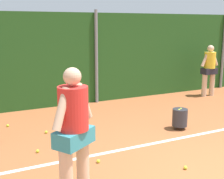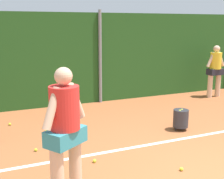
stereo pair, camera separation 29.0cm
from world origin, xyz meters
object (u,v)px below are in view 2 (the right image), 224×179
object	(u,v)px
ball_hopper	(181,118)
tennis_ball_4	(10,124)
player_backcourt_far	(215,68)
tennis_ball_2	(36,150)
player_foreground_near	(65,128)
tennis_ball_0	(47,131)
tennis_ball_5	(94,161)
tennis_ball_3	(181,169)

from	to	relation	value
ball_hopper	tennis_ball_4	xyz separation A→B (m)	(-3.73, 1.96, -0.26)
player_backcourt_far	ball_hopper	distance (m)	3.92
player_backcourt_far	tennis_ball_2	bearing A→B (deg)	-160.62
player_foreground_near	tennis_ball_0	world-z (taller)	player_foreground_near
tennis_ball_2	tennis_ball_0	bearing A→B (deg)	67.54
tennis_ball_2	ball_hopper	bearing A→B (deg)	-1.59
ball_hopper	tennis_ball_5	xyz separation A→B (m)	(-2.49, -0.84, -0.26)
tennis_ball_0	tennis_ball_4	size ratio (longest dim) A/B	1.00
player_foreground_near	ball_hopper	bearing A→B (deg)	175.98
player_foreground_near	tennis_ball_3	size ratio (longest dim) A/B	29.22
tennis_ball_0	tennis_ball_5	world-z (taller)	same
tennis_ball_2	tennis_ball_3	world-z (taller)	same
player_foreground_near	tennis_ball_3	distance (m)	2.29
tennis_ball_3	tennis_ball_5	xyz separation A→B (m)	(-1.27, 0.89, 0.00)
tennis_ball_4	tennis_ball_0	bearing A→B (deg)	-49.48
tennis_ball_5	ball_hopper	bearing A→B (deg)	18.56
player_backcourt_far	tennis_ball_2	world-z (taller)	player_backcourt_far
player_backcourt_far	tennis_ball_4	world-z (taller)	player_backcourt_far
player_foreground_near	player_backcourt_far	size ratio (longest dim) A/B	1.08
tennis_ball_3	tennis_ball_5	size ratio (longest dim) A/B	1.00
player_foreground_near	tennis_ball_4	xyz separation A→B (m)	(-0.48, 3.74, -1.05)
player_foreground_near	tennis_ball_3	xyz separation A→B (m)	(2.03, 0.05, -1.05)
ball_hopper	tennis_ball_0	xyz separation A→B (m)	(-2.98, 1.09, -0.26)
tennis_ball_5	tennis_ball_0	bearing A→B (deg)	104.46
player_backcourt_far	tennis_ball_5	size ratio (longest dim) A/B	26.98
player_foreground_near	tennis_ball_4	distance (m)	3.91
tennis_ball_4	tennis_ball_2	bearing A→B (deg)	-79.80
tennis_ball_5	tennis_ball_4	bearing A→B (deg)	113.95
player_backcourt_far	ball_hopper	world-z (taller)	player_backcourt_far
player_foreground_near	tennis_ball_4	size ratio (longest dim) A/B	29.22
tennis_ball_0	tennis_ball_3	distance (m)	3.32
tennis_ball_0	tennis_ball_5	size ratio (longest dim) A/B	1.00
player_backcourt_far	tennis_ball_0	world-z (taller)	player_backcourt_far
tennis_ball_3	tennis_ball_4	distance (m)	4.46
ball_hopper	tennis_ball_4	world-z (taller)	ball_hopper
tennis_ball_0	tennis_ball_4	distance (m)	1.15
ball_hopper	tennis_ball_4	bearing A→B (deg)	152.30
tennis_ball_5	player_foreground_near	bearing A→B (deg)	-128.74
player_backcourt_far	tennis_ball_2	distance (m)	6.90
tennis_ball_5	player_backcourt_far	bearing A→B (deg)	29.80
player_foreground_near	tennis_ball_0	size ratio (longest dim) A/B	29.22
tennis_ball_2	tennis_ball_3	distance (m)	2.84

